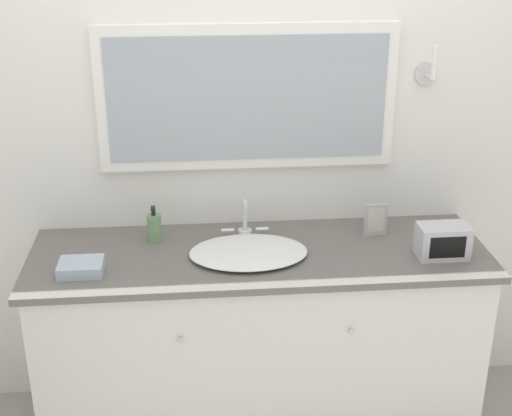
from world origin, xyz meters
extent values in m
cube|color=white|center=(0.00, 0.67, 1.27)|extent=(8.00, 0.06, 2.55)
cube|color=white|center=(-0.02, 0.63, 1.46)|extent=(1.27, 0.04, 0.62)
cube|color=#9EA8B2|center=(-0.02, 0.61, 1.46)|extent=(1.18, 0.01, 0.53)
cylinder|color=silver|center=(0.74, 0.63, 1.54)|extent=(0.09, 0.01, 0.09)
cylinder|color=silver|center=(0.74, 0.58, 1.54)|extent=(0.02, 0.10, 0.02)
cylinder|color=white|center=(0.74, 0.53, 1.61)|extent=(0.02, 0.02, 0.14)
cube|color=silver|center=(0.00, 0.34, 0.42)|extent=(1.86, 0.58, 0.84)
cube|color=#66605B|center=(0.00, 0.34, 0.86)|extent=(1.91, 0.62, 0.03)
sphere|color=silver|center=(-0.33, 0.03, 0.66)|extent=(0.02, 0.02, 0.02)
sphere|color=silver|center=(0.33, 0.03, 0.66)|extent=(0.02, 0.02, 0.02)
ellipsoid|color=white|center=(-0.05, 0.30, 0.89)|extent=(0.49, 0.34, 0.03)
cylinder|color=silver|center=(-0.05, 0.50, 0.89)|extent=(0.06, 0.06, 0.03)
cylinder|color=silver|center=(-0.05, 0.50, 0.97)|extent=(0.02, 0.02, 0.14)
cylinder|color=silver|center=(-0.05, 0.46, 1.04)|extent=(0.02, 0.07, 0.02)
cylinder|color=white|center=(-0.12, 0.50, 0.90)|extent=(0.06, 0.02, 0.02)
cylinder|color=white|center=(0.03, 0.50, 0.90)|extent=(0.05, 0.02, 0.02)
cylinder|color=#709966|center=(-0.44, 0.48, 0.93)|extent=(0.06, 0.06, 0.12)
cylinder|color=black|center=(-0.44, 0.48, 1.01)|extent=(0.02, 0.02, 0.04)
cube|color=black|center=(-0.44, 0.47, 1.03)|extent=(0.02, 0.03, 0.01)
cube|color=#BCBCC1|center=(0.74, 0.23, 0.94)|extent=(0.21, 0.12, 0.14)
cube|color=black|center=(0.74, 0.17, 0.94)|extent=(0.15, 0.01, 0.09)
cube|color=#B2B2B7|center=(0.52, 0.45, 0.95)|extent=(0.10, 0.01, 0.15)
cube|color=beige|center=(0.52, 0.45, 0.95)|extent=(0.07, 0.00, 0.11)
cube|color=#A8B7C6|center=(-0.72, 0.22, 0.90)|extent=(0.17, 0.14, 0.05)
camera|label=1|loc=(-0.25, -2.31, 2.21)|focal=50.00mm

